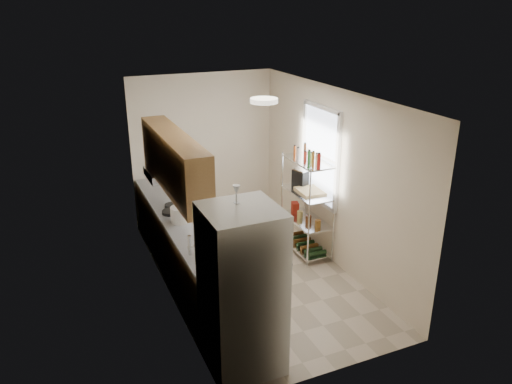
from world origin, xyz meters
TOP-DOWN VIEW (x-y plane):
  - room at (0.00, 0.00)m, footprint 2.52×4.42m
  - counter_run at (-0.92, 0.44)m, footprint 0.63×3.51m
  - upper_cabinets at (-1.05, 0.10)m, footprint 0.33×2.20m
  - range_hood at (-1.00, 0.90)m, footprint 0.50×0.60m
  - window at (1.23, 0.35)m, footprint 0.06×1.00m
  - bakers_rack at (1.00, 0.30)m, footprint 0.45×0.90m
  - ceiling_dome at (0.00, -0.30)m, footprint 0.34×0.34m
  - refrigerator at (-0.87, -1.68)m, footprint 0.75×0.75m
  - wine_glass_a at (-0.86, -1.55)m, footprint 0.07×0.07m
  - wine_glass_b at (-0.86, -1.52)m, footprint 0.07×0.07m
  - rice_cooker at (-0.98, 0.26)m, footprint 0.27×0.27m
  - frying_pan_large at (-1.03, 0.59)m, footprint 0.28×0.28m
  - frying_pan_small at (-0.96, 0.82)m, footprint 0.21×0.21m
  - cutting_board at (1.04, 0.29)m, footprint 0.36×0.46m
  - espresso_machine at (1.03, 0.59)m, footprint 0.22×0.27m
  - storage_bag at (0.97, 0.62)m, footprint 0.14×0.17m

SIDE VIEW (x-z plane):
  - counter_run at x=-0.92m, z-range 0.00..0.90m
  - storage_bag at x=0.97m, z-range 0.56..0.72m
  - refrigerator at x=-0.87m, z-range 0.00..1.83m
  - frying_pan_small at x=-0.96m, z-range 0.90..0.94m
  - frying_pan_large at x=-1.03m, z-range 0.90..0.94m
  - rice_cooker at x=-0.98m, z-range 0.90..1.11m
  - cutting_board at x=1.04m, z-range 1.01..1.04m
  - bakers_rack at x=1.00m, z-range 0.24..1.97m
  - espresso_machine at x=1.03m, z-range 1.01..1.28m
  - room at x=0.00m, z-range -0.01..2.61m
  - range_hood at x=-1.00m, z-range 1.33..1.45m
  - window at x=1.23m, z-range 0.82..2.28m
  - upper_cabinets at x=-1.05m, z-range 1.45..2.17m
  - wine_glass_b at x=-0.86m, z-range 1.83..2.01m
  - wine_glass_a at x=-0.86m, z-range 1.83..2.02m
  - ceiling_dome at x=0.00m, z-range 2.54..2.60m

